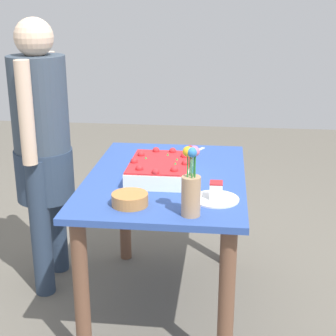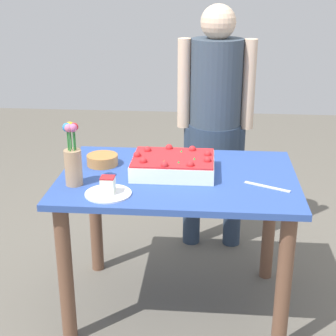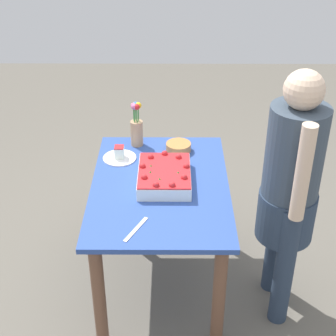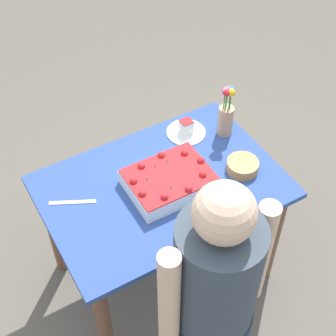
{
  "view_description": "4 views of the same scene",
  "coord_description": "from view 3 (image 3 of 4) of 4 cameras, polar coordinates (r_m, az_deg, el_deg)",
  "views": [
    {
      "loc": [
        2.39,
        0.28,
        1.59
      ],
      "look_at": [
        0.06,
        0.02,
        0.8
      ],
      "focal_mm": 55.0,
      "sensor_mm": 36.0,
      "label": 1
    },
    {
      "loc": [
        -0.15,
        2.29,
        1.65
      ],
      "look_at": [
        0.05,
        0.03,
        0.78
      ],
      "focal_mm": 55.0,
      "sensor_mm": 36.0,
      "label": 2
    },
    {
      "loc": [
        -2.44,
        -0.06,
        2.34
      ],
      "look_at": [
        0.09,
        -0.04,
        0.79
      ],
      "focal_mm": 55.0,
      "sensor_mm": 36.0,
      "label": 3
    },
    {
      "loc": [
        -0.79,
        -1.42,
        2.58
      ],
      "look_at": [
        0.02,
        -0.02,
        0.86
      ],
      "focal_mm": 55.0,
      "sensor_mm": 36.0,
      "label": 4
    }
  ],
  "objects": [
    {
      "name": "ground_plane",
      "position": [
        3.38,
        -0.79,
        -12.34
      ],
      "size": [
        8.0,
        8.0,
        0.0
      ],
      "primitive_type": "plane",
      "color": "#625D52"
    },
    {
      "name": "dining_table",
      "position": [
        3.0,
        -0.87,
        -4.08
      ],
      "size": [
        1.13,
        0.78,
        0.74
      ],
      "color": "#2F4D9B",
      "rests_on": "ground_plane"
    },
    {
      "name": "sheet_cake",
      "position": [
        2.92,
        -0.4,
        -0.84
      ],
      "size": [
        0.39,
        0.3,
        0.11
      ],
      "color": "white",
      "rests_on": "dining_table"
    },
    {
      "name": "serving_plate_with_slice",
      "position": [
        3.17,
        -5.4,
        1.4
      ],
      "size": [
        0.21,
        0.21,
        0.08
      ],
      "color": "white",
      "rests_on": "dining_table"
    },
    {
      "name": "cake_knife",
      "position": [
        2.59,
        -3.58,
        -6.79
      ],
      "size": [
        0.2,
        0.12,
        0.0
      ],
      "primitive_type": "cube",
      "rotation": [
        0.0,
        0.0,
        5.81
      ],
      "color": "silver",
      "rests_on": "dining_table"
    },
    {
      "name": "flower_vase",
      "position": [
        3.27,
        -3.51,
        4.53
      ],
      "size": [
        0.08,
        0.08,
        0.29
      ],
      "color": "tan",
      "rests_on": "dining_table"
    },
    {
      "name": "fruit_bowl",
      "position": [
        3.24,
        1.17,
        2.35
      ],
      "size": [
        0.16,
        0.16,
        0.05
      ],
      "primitive_type": "cylinder",
      "color": "#BC7C3F",
      "rests_on": "dining_table"
    },
    {
      "name": "person_standing",
      "position": [
        2.78,
        13.38,
        -1.81
      ],
      "size": [
        0.45,
        0.31,
        1.49
      ],
      "rotation": [
        0.0,
        0.0,
        1.57
      ],
      "color": "#2A394F",
      "rests_on": "ground_plane"
    }
  ]
}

